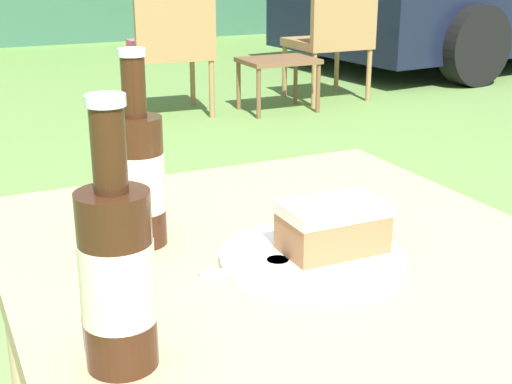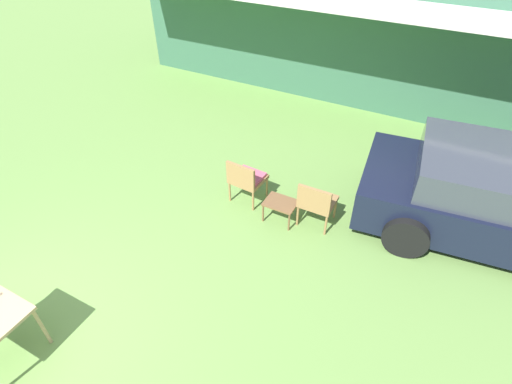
{
  "view_description": "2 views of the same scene",
  "coord_description": "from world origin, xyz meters",
  "px_view_note": "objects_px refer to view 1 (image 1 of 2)",
  "views": [
    {
      "loc": [
        -0.41,
        -0.76,
        1.07
      ],
      "look_at": [
        0.0,
        0.1,
        0.74
      ],
      "focal_mm": 50.0,
      "sensor_mm": 36.0,
      "label": 1
    },
    {
      "loc": [
        3.7,
        -0.79,
        4.41
      ],
      "look_at": [
        1.67,
        3.05,
        0.9
      ],
      "focal_mm": 28.0,
      "sensor_mm": 36.0,
      "label": 2
    }
  ],
  "objects_px": {
    "wicker_chair_cushioned": "(170,45)",
    "garden_side_table": "(278,65)",
    "cola_bottle_near": "(138,175)",
    "cola_bottle_far": "(117,273)",
    "cake_on_plate": "(323,240)",
    "wicker_chair_plain": "(333,36)",
    "patio_table": "(288,300)"
  },
  "relations": [
    {
      "from": "garden_side_table",
      "to": "patio_table",
      "type": "bearing_deg",
      "value": -116.92
    },
    {
      "from": "wicker_chair_cushioned",
      "to": "cola_bottle_near",
      "type": "distance_m",
      "value": 3.89
    },
    {
      "from": "garden_side_table",
      "to": "cola_bottle_near",
      "type": "height_order",
      "value": "cola_bottle_near"
    },
    {
      "from": "cola_bottle_far",
      "to": "patio_table",
      "type": "bearing_deg",
      "value": 32.69
    },
    {
      "from": "wicker_chair_cushioned",
      "to": "patio_table",
      "type": "xyz_separation_m",
      "value": [
        -1.11,
        -3.77,
        0.15
      ]
    },
    {
      "from": "garden_side_table",
      "to": "cake_on_plate",
      "type": "xyz_separation_m",
      "value": [
        -1.8,
        -3.64,
        0.4
      ]
    },
    {
      "from": "cola_bottle_near",
      "to": "patio_table",
      "type": "bearing_deg",
      "value": -32.28
    },
    {
      "from": "patio_table",
      "to": "cola_bottle_near",
      "type": "relative_size",
      "value": 2.96
    },
    {
      "from": "cake_on_plate",
      "to": "cola_bottle_far",
      "type": "distance_m",
      "value": 0.33
    },
    {
      "from": "garden_side_table",
      "to": "cola_bottle_far",
      "type": "xyz_separation_m",
      "value": [
        -2.09,
        -3.76,
        0.47
      ]
    },
    {
      "from": "garden_side_table",
      "to": "cola_bottle_near",
      "type": "xyz_separation_m",
      "value": [
        -1.99,
        -3.48,
        0.47
      ]
    },
    {
      "from": "cake_on_plate",
      "to": "cola_bottle_far",
      "type": "bearing_deg",
      "value": -156.55
    },
    {
      "from": "cake_on_plate",
      "to": "cola_bottle_far",
      "type": "xyz_separation_m",
      "value": [
        -0.3,
        -0.13,
        0.07
      ]
    },
    {
      "from": "wicker_chair_cushioned",
      "to": "cola_bottle_far",
      "type": "bearing_deg",
      "value": 74.67
    },
    {
      "from": "wicker_chair_cushioned",
      "to": "garden_side_table",
      "type": "bearing_deg",
      "value": 169.88
    },
    {
      "from": "garden_side_table",
      "to": "cola_bottle_near",
      "type": "relative_size",
      "value": 1.92
    },
    {
      "from": "wicker_chair_plain",
      "to": "patio_table",
      "type": "bearing_deg",
      "value": 57.63
    },
    {
      "from": "wicker_chair_plain",
      "to": "wicker_chair_cushioned",
      "type": "bearing_deg",
      "value": -1.3
    },
    {
      "from": "patio_table",
      "to": "cola_bottle_near",
      "type": "bearing_deg",
      "value": 147.72
    },
    {
      "from": "patio_table",
      "to": "wicker_chair_cushioned",
      "type": "bearing_deg",
      "value": 73.6
    },
    {
      "from": "cake_on_plate",
      "to": "cola_bottle_far",
      "type": "height_order",
      "value": "cola_bottle_far"
    },
    {
      "from": "wicker_chair_cushioned",
      "to": "cola_bottle_near",
      "type": "xyz_separation_m",
      "value": [
        -1.28,
        -3.66,
        0.32
      ]
    },
    {
      "from": "cola_bottle_near",
      "to": "cake_on_plate",
      "type": "bearing_deg",
      "value": -37.86
    },
    {
      "from": "garden_side_table",
      "to": "cola_bottle_far",
      "type": "distance_m",
      "value": 4.33
    },
    {
      "from": "patio_table",
      "to": "cola_bottle_far",
      "type": "distance_m",
      "value": 0.36
    },
    {
      "from": "garden_side_table",
      "to": "cola_bottle_far",
      "type": "relative_size",
      "value": 1.92
    },
    {
      "from": "cake_on_plate",
      "to": "wicker_chair_cushioned",
      "type": "bearing_deg",
      "value": 74.14
    },
    {
      "from": "wicker_chair_plain",
      "to": "cake_on_plate",
      "type": "bearing_deg",
      "value": 58.22
    },
    {
      "from": "garden_side_table",
      "to": "cake_on_plate",
      "type": "distance_m",
      "value": 4.07
    },
    {
      "from": "patio_table",
      "to": "cake_on_plate",
      "type": "height_order",
      "value": "cake_on_plate"
    },
    {
      "from": "wicker_chair_plain",
      "to": "garden_side_table",
      "type": "distance_m",
      "value": 0.57
    },
    {
      "from": "wicker_chair_plain",
      "to": "cola_bottle_far",
      "type": "height_order",
      "value": "cola_bottle_far"
    }
  ]
}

